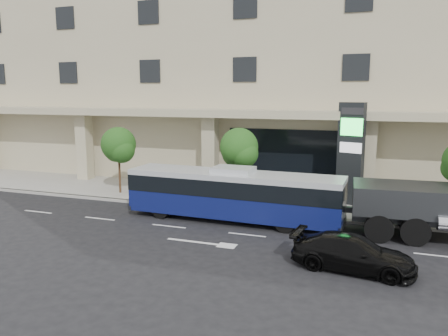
% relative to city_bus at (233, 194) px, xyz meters
% --- Properties ---
extents(ground, '(120.00, 120.00, 0.00)m').
position_rel_city_bus_xyz_m(ground, '(1.32, -0.45, -1.42)').
color(ground, black).
rests_on(ground, ground).
extents(sidewalk, '(120.00, 6.00, 0.15)m').
position_rel_city_bus_xyz_m(sidewalk, '(1.32, 4.55, -1.35)').
color(sidewalk, gray).
rests_on(sidewalk, ground).
extents(curb, '(120.00, 0.30, 0.15)m').
position_rel_city_bus_xyz_m(curb, '(1.32, 1.55, -1.35)').
color(curb, gray).
rests_on(curb, ground).
extents(convention_center, '(60.00, 17.60, 20.00)m').
position_rel_city_bus_xyz_m(convention_center, '(1.32, 14.97, 8.55)').
color(convention_center, tan).
rests_on(convention_center, ground).
extents(tree_left, '(2.27, 2.20, 4.22)m').
position_rel_city_bus_xyz_m(tree_left, '(-8.66, 3.14, 1.69)').
color(tree_left, '#422B19').
rests_on(tree_left, sidewalk).
extents(tree_mid, '(2.28, 2.20, 4.38)m').
position_rel_city_bus_xyz_m(tree_mid, '(-0.66, 3.14, 1.84)').
color(tree_mid, '#422B19').
rests_on(tree_mid, sidewalk).
extents(city_bus, '(11.10, 2.69, 2.79)m').
position_rel_city_bus_xyz_m(city_bus, '(0.00, 0.00, 0.00)').
color(city_bus, black).
rests_on(city_bus, ground).
extents(black_sedan, '(4.65, 2.33, 1.30)m').
position_rel_city_bus_xyz_m(black_sedan, '(6.13, -4.55, -0.77)').
color(black_sedan, black).
rests_on(black_sedan, ground).
extents(signage_pylon, '(1.53, 0.97, 5.82)m').
position_rel_city_bus_xyz_m(signage_pylon, '(5.38, 4.97, 1.69)').
color(signage_pylon, black).
rests_on(signage_pylon, sidewalk).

